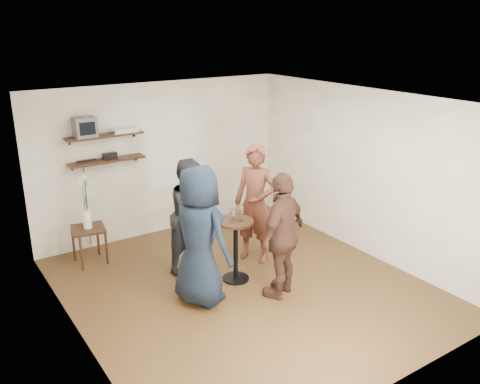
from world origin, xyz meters
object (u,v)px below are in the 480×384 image
object	(u,v)px
side_table	(89,234)
drinks_table	(236,242)
person_dark	(192,215)
crt_monitor	(84,127)
person_brown	(283,235)
dvd_deck	(125,130)
person_plaid	(255,204)
radio	(110,156)
person_navy	(199,236)

from	to	relation	value
side_table	drinks_table	xyz separation A→B (m)	(1.55, -1.70, 0.11)
person_dark	drinks_table	bearing A→B (deg)	-90.00
crt_monitor	side_table	bearing A→B (deg)	-117.69
person_brown	dvd_deck	bearing A→B (deg)	-93.66
person_plaid	person_brown	size ratio (longest dim) A/B	1.06
radio	person_navy	bearing A→B (deg)	-83.38
person_dark	person_brown	world-z (taller)	person_brown
drinks_table	person_plaid	distance (m)	0.81
crt_monitor	person_dark	bearing A→B (deg)	-55.32
person_dark	person_navy	size ratio (longest dim) A/B	0.91
dvd_deck	person_brown	distance (m)	3.14
crt_monitor	side_table	xyz separation A→B (m)	(-0.22, -0.42, -1.54)
crt_monitor	drinks_table	bearing A→B (deg)	-57.84
person_navy	dvd_deck	bearing A→B (deg)	-18.06
dvd_deck	side_table	size ratio (longest dim) A/B	0.70
radio	side_table	size ratio (longest dim) A/B	0.38
person_plaid	person_navy	bearing A→B (deg)	-97.44
side_table	person_plaid	world-z (taller)	person_plaid
crt_monitor	dvd_deck	xyz separation A→B (m)	(0.63, 0.00, -0.12)
person_dark	dvd_deck	bearing A→B (deg)	78.38
dvd_deck	person_dark	size ratio (longest dim) A/B	0.24
person_dark	person_navy	xyz separation A→B (m)	(-0.38, -0.89, 0.08)
drinks_table	person_brown	world-z (taller)	person_brown
crt_monitor	person_dark	distance (m)	2.12
person_navy	person_brown	distance (m)	1.09
dvd_deck	person_navy	xyz separation A→B (m)	(-0.00, -2.35, -0.97)
dvd_deck	drinks_table	world-z (taller)	dvd_deck
side_table	person_brown	bearing A→B (deg)	-52.15
person_plaid	side_table	bearing A→B (deg)	-153.63
dvd_deck	side_table	world-z (taller)	dvd_deck
person_plaid	crt_monitor	bearing A→B (deg)	-164.21
drinks_table	person_dark	bearing A→B (deg)	116.11
person_navy	side_table	bearing A→B (deg)	5.85
dvd_deck	person_plaid	xyz separation A→B (m)	(1.32, -1.72, -0.98)
person_plaid	person_dark	size ratio (longest dim) A/B	1.08
radio	person_navy	distance (m)	2.44
crt_monitor	person_navy	world-z (taller)	crt_monitor
person_brown	person_plaid	bearing A→B (deg)	-130.15
side_table	person_brown	distance (m)	3.03
dvd_deck	person_brown	world-z (taller)	dvd_deck
radio	drinks_table	xyz separation A→B (m)	(0.98, -2.12, -0.93)
radio	person_brown	bearing A→B (deg)	-65.64
crt_monitor	person_brown	bearing A→B (deg)	-59.89
crt_monitor	person_brown	xyz separation A→B (m)	(1.62, -2.80, -1.16)
crt_monitor	person_navy	distance (m)	2.66
radio	crt_monitor	bearing A→B (deg)	180.00
dvd_deck	side_table	xyz separation A→B (m)	(-0.85, -0.42, -1.42)
crt_monitor	person_dark	world-z (taller)	crt_monitor
dvd_deck	person_plaid	size ratio (longest dim) A/B	0.22
person_brown	drinks_table	bearing A→B (deg)	-90.00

